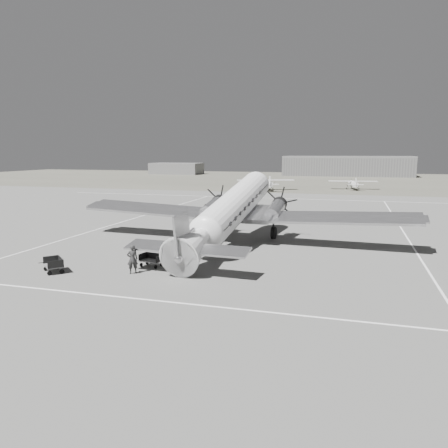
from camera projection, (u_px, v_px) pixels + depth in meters
The scene contains 16 objects.
ground at pixel (262, 249), 35.67m from camera, with size 260.00×260.00×0.00m, color slate.
taxi_line_near at pixel (207, 306), 22.41m from camera, with size 60.00×0.15×0.01m, color white.
taxi_line_right at pixel (421, 259), 32.34m from camera, with size 0.15×80.00×0.01m, color white.
taxi_line_left at pixel (125, 221), 50.13m from camera, with size 0.15×60.00×0.01m, color white.
taxi_line_horizon at pixel (309, 199), 73.55m from camera, with size 90.00×0.15×0.01m, color white.
grass_infield at pixel (327, 180), 125.63m from camera, with size 260.00×90.00×0.01m, color #59574B.
hangar_main at pixel (347, 166), 147.39m from camera, with size 42.00×14.00×6.60m.
shed_secondary at pixel (177, 169), 159.51m from camera, with size 18.00×10.00×4.00m, color #606060.
dc3_airliner at pixel (231, 212), 36.30m from camera, with size 30.59×21.22×5.83m, color silver, non-canonical shape.
light_plane_left at pixel (266, 184), 91.10m from camera, with size 12.05×9.78×2.50m, color white, non-canonical shape.
light_plane_right at pixel (353, 185), 92.77m from camera, with size 10.21×8.29×2.12m, color white, non-canonical shape.
baggage_cart_near at pixel (151, 260), 30.09m from camera, with size 1.57×1.11×0.89m, color #606060, non-canonical shape.
baggage_cart_far at pixel (53, 265), 28.63m from camera, with size 1.70×1.20×0.96m, color #606060, non-canonical shape.
ground_crew at pixel (132, 259), 28.28m from camera, with size 0.70×0.46×1.92m, color #292929.
ramp_agent at pixel (171, 248), 32.25m from camera, with size 0.77×0.60×1.59m, color beige.
passenger at pixel (177, 246), 33.23m from camera, with size 0.76×0.49×1.55m, color beige.
Camera 1 is at (6.85, -34.33, 7.79)m, focal length 35.00 mm.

